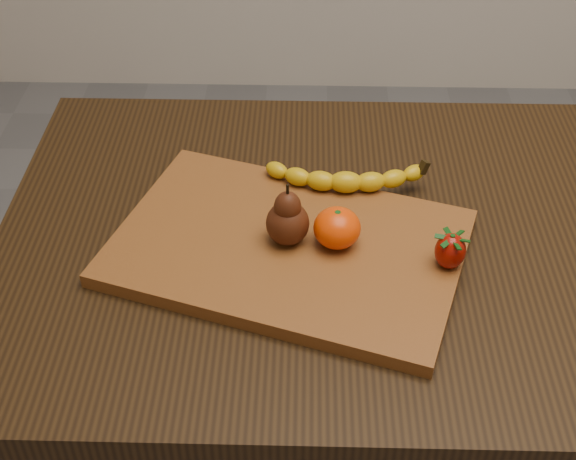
{
  "coord_description": "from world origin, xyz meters",
  "views": [
    {
      "loc": [
        -0.08,
        -0.85,
        1.47
      ],
      "look_at": [
        -0.1,
        -0.05,
        0.8
      ],
      "focal_mm": 50.0,
      "sensor_mm": 36.0,
      "label": 1
    }
  ],
  "objects_px": {
    "table": "(356,284)",
    "pear": "(288,214)",
    "cutting_board": "(288,247)",
    "mandarin": "(337,228)"
  },
  "relations": [
    {
      "from": "pear",
      "to": "mandarin",
      "type": "bearing_deg",
      "value": -4.7
    },
    {
      "from": "table",
      "to": "pear",
      "type": "distance_m",
      "value": 0.19
    },
    {
      "from": "table",
      "to": "cutting_board",
      "type": "xyz_separation_m",
      "value": [
        -0.1,
        -0.05,
        0.11
      ]
    },
    {
      "from": "table",
      "to": "pear",
      "type": "xyz_separation_m",
      "value": [
        -0.1,
        -0.04,
        0.16
      ]
    },
    {
      "from": "table",
      "to": "cutting_board",
      "type": "relative_size",
      "value": 2.22
    },
    {
      "from": "cutting_board",
      "to": "pear",
      "type": "height_order",
      "value": "pear"
    },
    {
      "from": "table",
      "to": "pear",
      "type": "height_order",
      "value": "pear"
    },
    {
      "from": "cutting_board",
      "to": "mandarin",
      "type": "relative_size",
      "value": 7.26
    },
    {
      "from": "table",
      "to": "mandarin",
      "type": "xyz_separation_m",
      "value": [
        -0.03,
        -0.05,
        0.14
      ]
    },
    {
      "from": "cutting_board",
      "to": "mandarin",
      "type": "distance_m",
      "value": 0.07
    }
  ]
}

